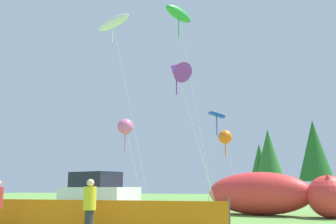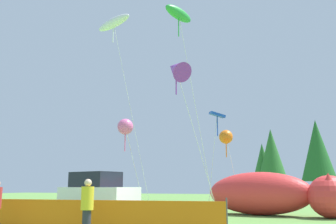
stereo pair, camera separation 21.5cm
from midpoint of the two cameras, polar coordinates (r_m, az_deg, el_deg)
name	(u,v)px [view 2 (the right image)]	position (r m, az deg, el deg)	size (l,w,h in m)	color
parked_car	(97,196)	(19.62, -10.44, -12.43)	(4.60, 2.80, 2.30)	white
folding_chair	(195,212)	(15.96, 4.49, -15.00)	(0.59, 0.59, 0.92)	black
inflatable_cat	(272,195)	(21.97, 15.79, -12.10)	(7.97, 3.89, 2.38)	red
safety_fence	(82,217)	(13.48, -12.45, -15.34)	(9.77, 1.09, 1.24)	orange
spectator_in_white_shirt	(87,206)	(12.28, -11.72, -13.81)	(0.40, 0.40, 1.81)	#2D2D38
kite_pink_octopus	(125,127)	(19.86, -6.20, -2.29)	(0.84, 2.82, 5.10)	silver
kite_white_ghost	(114,24)	(24.54, -8.05, 13.20)	(3.42, 2.87, 12.10)	silver
kite_purple_delta	(176,69)	(18.63, 1.59, 6.51)	(2.58, 2.59, 8.05)	silver
kite_orange_flower	(226,137)	(24.24, 9.08, -3.79)	(1.42, 0.89, 5.13)	silver
kite_green_fish	(179,15)	(21.05, 1.95, 14.60)	(1.94, 3.03, 11.13)	silver
kite_blue_box	(217,116)	(22.80, 7.75, -0.64)	(1.29, 1.20, 6.10)	silver
horizon_tree_east	(272,155)	(52.55, 15.62, -6.35)	(3.87, 3.87, 9.24)	brown
horizon_tree_west	(317,150)	(44.85, 21.92, -5.45)	(3.73, 3.73, 8.91)	brown
horizon_tree_mid	(263,164)	(54.40, 14.34, -7.69)	(3.15, 3.15, 7.51)	brown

